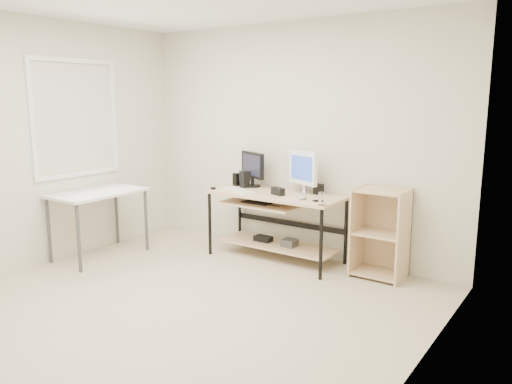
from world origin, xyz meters
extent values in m
cube|color=#C5B597|center=(0.00, 0.00, -0.01)|extent=(4.00, 4.00, 0.01)
cube|color=beige|center=(0.00, 2.00, 1.30)|extent=(4.00, 0.01, 2.60)
cube|color=beige|center=(-2.00, 0.00, 1.30)|extent=(0.01, 4.00, 2.60)
cube|color=beige|center=(2.00, 0.00, 1.30)|extent=(0.01, 4.00, 2.60)
cube|color=white|center=(-1.98, 0.60, 1.55)|extent=(0.01, 1.00, 1.20)
cube|color=#DBB88B|center=(0.00, 1.66, 0.73)|extent=(1.50, 0.65, 0.03)
cube|color=#DBB88B|center=(-0.15, 1.60, 0.62)|extent=(0.90, 0.49, 0.02)
cube|color=#DBB88B|center=(0.00, 1.71, 0.15)|extent=(1.35, 0.46, 0.02)
cube|color=black|center=(-0.20, 1.60, 0.64)|extent=(0.33, 0.22, 0.01)
cylinder|color=black|center=(0.05, 1.55, 0.64)|extent=(0.14, 0.01, 0.01)
cube|color=#3F3F41|center=(0.15, 1.71, 0.20)|extent=(0.15, 0.15, 0.08)
cube|color=black|center=(-0.20, 1.71, 0.19)|extent=(0.20, 0.12, 0.06)
cylinder|color=black|center=(-0.71, 1.37, 0.36)|extent=(0.04, 0.04, 0.72)
cylinder|color=black|center=(-0.71, 1.94, 0.36)|extent=(0.04, 0.04, 0.72)
cylinder|color=black|center=(0.71, 1.37, 0.36)|extent=(0.04, 0.04, 0.72)
cylinder|color=black|center=(0.71, 1.94, 0.36)|extent=(0.04, 0.04, 0.72)
cube|color=white|center=(-1.68, 0.60, 0.73)|extent=(0.60, 1.00, 0.03)
cylinder|color=#3F3F41|center=(-1.94, 0.14, 0.36)|extent=(0.04, 0.04, 0.72)
cylinder|color=#3F3F41|center=(-1.94, 1.06, 0.36)|extent=(0.04, 0.04, 0.72)
cylinder|color=#3F3F41|center=(-1.42, 0.14, 0.36)|extent=(0.04, 0.04, 0.72)
cylinder|color=#3F3F41|center=(-1.42, 1.06, 0.36)|extent=(0.04, 0.04, 0.72)
cube|color=#D9B788|center=(0.91, 1.78, 0.45)|extent=(0.02, 0.40, 0.90)
cube|color=#D9B788|center=(1.39, 1.78, 0.45)|extent=(0.02, 0.40, 0.90)
cube|color=#D9B788|center=(1.15, 1.97, 0.45)|extent=(0.50, 0.02, 0.90)
cube|color=#D9B788|center=(1.15, 1.78, 0.04)|extent=(0.46, 0.38, 0.02)
cube|color=#D9B788|center=(1.15, 1.78, 0.45)|extent=(0.46, 0.38, 0.02)
cube|color=#D9B788|center=(1.15, 1.78, 0.88)|extent=(0.46, 0.38, 0.02)
cylinder|color=black|center=(-0.44, 1.83, 0.76)|extent=(0.18, 0.18, 0.02)
cylinder|color=black|center=(-0.44, 1.83, 0.81)|extent=(0.04, 0.04, 0.09)
cube|color=black|center=(-0.44, 1.83, 1.01)|extent=(0.42, 0.23, 0.29)
cube|color=black|center=(-0.44, 1.81, 1.01)|extent=(0.34, 0.16, 0.24)
cube|color=silver|center=(0.24, 1.81, 0.76)|extent=(0.16, 0.14, 0.01)
cylinder|color=silver|center=(0.24, 1.81, 0.81)|extent=(0.04, 0.04, 0.09)
cube|color=white|center=(0.24, 1.81, 1.03)|extent=(0.42, 0.20, 0.36)
cube|color=#2948B4|center=(0.24, 1.79, 1.03)|extent=(0.35, 0.14, 0.29)
cube|color=white|center=(-0.41, 1.53, 0.76)|extent=(0.48, 0.31, 0.02)
ellipsoid|color=#B5B5BA|center=(0.41, 1.52, 0.77)|extent=(0.08, 0.12, 0.04)
cube|color=black|center=(0.07, 1.58, 0.79)|extent=(0.17, 0.12, 0.08)
cube|color=black|center=(-0.48, 1.74, 0.79)|extent=(0.11, 0.11, 0.08)
cube|color=black|center=(-0.48, 1.74, 0.88)|extent=(0.12, 0.12, 0.12)
cube|color=black|center=(0.41, 1.88, 0.80)|extent=(0.09, 0.09, 0.11)
cube|color=black|center=(-0.63, 1.77, 0.83)|extent=(0.09, 0.07, 0.15)
cylinder|color=black|center=(-0.71, 1.44, 0.76)|extent=(0.07, 0.07, 0.03)
cube|color=black|center=(0.58, 1.54, 0.75)|extent=(0.10, 0.13, 0.01)
cylinder|color=#AC7D4D|center=(0.70, 1.38, 0.75)|extent=(0.10, 0.10, 0.01)
cylinder|color=white|center=(0.70, 1.38, 0.82)|extent=(0.08, 0.08, 0.12)
camera|label=1|loc=(2.88, -2.85, 1.78)|focal=35.00mm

